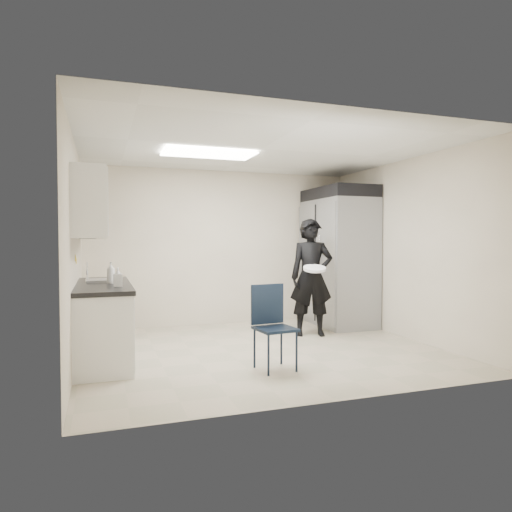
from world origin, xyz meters
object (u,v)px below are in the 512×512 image
object	(u,v)px
lower_counter	(103,323)
commercial_fridge	(338,262)
man_tuxedo	(311,277)
folding_chair	(275,329)

from	to	relation	value
lower_counter	commercial_fridge	bearing A→B (deg)	15.88
commercial_fridge	man_tuxedo	xyz separation A→B (m)	(-0.82, -0.66, -0.18)
folding_chair	lower_counter	bearing A→B (deg)	141.55
man_tuxedo	folding_chair	bearing A→B (deg)	-112.15
commercial_fridge	man_tuxedo	bearing A→B (deg)	-141.21
lower_counter	man_tuxedo	distance (m)	3.02
lower_counter	man_tuxedo	world-z (taller)	man_tuxedo
commercial_fridge	folding_chair	world-z (taller)	commercial_fridge
lower_counter	commercial_fridge	distance (m)	3.98
lower_counter	man_tuxedo	size ratio (longest dim) A/B	1.09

